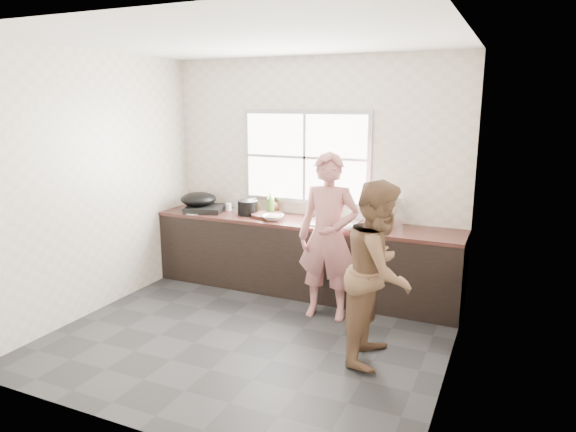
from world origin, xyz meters
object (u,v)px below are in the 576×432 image
at_px(bowl_crabs, 379,225).
at_px(black_pot, 248,208).
at_px(pot_lid_right, 238,210).
at_px(bowl_held, 348,227).
at_px(dish_rack, 384,209).
at_px(cutting_board, 267,215).
at_px(glass_jar, 228,207).
at_px(woman, 328,242).
at_px(pot_lid_left, 195,212).
at_px(bowl_mince, 273,218).
at_px(burner, 205,209).
at_px(person_side, 379,272).
at_px(bottle_green, 271,203).
at_px(plate_food, 261,215).
at_px(bottle_brown_tall, 255,207).
at_px(bottle_brown_short, 273,206).
at_px(wok, 198,199).

relative_size(bowl_crabs, black_pot, 0.82).
bearing_deg(pot_lid_right, bowl_held, -13.66).
relative_size(black_pot, dish_rack, 0.56).
bearing_deg(cutting_board, black_pot, -179.09).
relative_size(cutting_board, glass_jar, 3.81).
xyz_separation_m(woman, pot_lid_left, (-1.87, 0.38, 0.07)).
xyz_separation_m(woman, bowl_mince, (-0.82, 0.42, 0.09)).
bearing_deg(pot_lid_right, burner, -148.71).
distance_m(person_side, bottle_green, 2.19).
relative_size(black_pot, glass_jar, 2.38).
distance_m(plate_food, pot_lid_left, 0.83).
height_order(cutting_board, bowl_held, bowl_held).
relative_size(person_side, bowl_crabs, 7.95).
distance_m(person_side, plate_food, 2.16).
bearing_deg(bowl_held, bowl_crabs, 41.27).
distance_m(black_pot, bottle_brown_tall, 0.10).
bearing_deg(bottle_brown_tall, burner, -168.46).
bearing_deg(dish_rack, pot_lid_left, 178.72).
bearing_deg(black_pot, bowl_crabs, 0.80).
xyz_separation_m(plate_food, bottle_brown_short, (0.07, 0.20, 0.08)).
xyz_separation_m(person_side, bottle_brown_tall, (-1.88, 1.30, 0.16)).
bearing_deg(bowl_held, wok, 174.59).
height_order(bowl_crabs, bottle_brown_tall, bottle_brown_tall).
relative_size(black_pot, burner, 0.54).
relative_size(plate_food, bottle_brown_tall, 1.13).
bearing_deg(bottle_green, pot_lid_right, 178.93).
bearing_deg(bottle_green, woman, -35.49).
xyz_separation_m(cutting_board, glass_jar, (-0.57, 0.07, 0.03)).
bearing_deg(bottle_brown_tall, bowl_held, -13.14).
relative_size(pot_lid_left, pot_lid_right, 1.14).
xyz_separation_m(bowl_held, bottle_brown_short, (-1.10, 0.44, 0.06)).
bearing_deg(bowl_held, bottle_green, 161.37).
relative_size(bottle_green, glass_jar, 2.64).
height_order(black_pot, bottle_brown_tall, bottle_brown_tall).
xyz_separation_m(black_pot, burner, (-0.58, -0.04, -0.05)).
bearing_deg(bottle_green, pot_lid_left, -158.82).
height_order(bottle_brown_short, dish_rack, dish_rack).
bearing_deg(plate_food, bottle_brown_tall, 152.01).
height_order(bottle_brown_short, pot_lid_left, bottle_brown_short).
height_order(bottle_brown_short, wok, wok).
bearing_deg(plate_food, burner, -174.81).
distance_m(cutting_board, bottle_brown_short, 0.24).
bearing_deg(bottle_brown_short, bowl_crabs, -8.56).
bearing_deg(black_pot, pot_lid_right, 144.41).
distance_m(cutting_board, bowl_mince, 0.20).
bearing_deg(burner, woman, -15.90).
bearing_deg(dish_rack, bowl_held, -132.43).
distance_m(bowl_held, dish_rack, 0.53).
relative_size(bottle_green, bottle_brown_tall, 1.53).
height_order(bowl_held, wok, wok).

